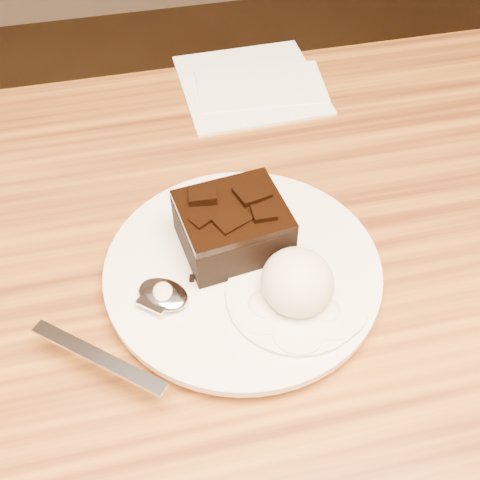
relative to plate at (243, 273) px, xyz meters
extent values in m
cylinder|color=silver|center=(0.00, 0.00, 0.00)|extent=(0.23, 0.23, 0.02)
cube|color=black|center=(0.00, 0.02, 0.03)|extent=(0.09, 0.08, 0.04)
ellipsoid|color=silver|center=(0.03, -0.04, 0.03)|extent=(0.06, 0.06, 0.05)
cylinder|color=white|center=(0.03, -0.04, 0.01)|extent=(0.11, 0.11, 0.00)
cube|color=white|center=(0.07, 0.28, -0.01)|extent=(0.16, 0.16, 0.01)
cube|color=black|center=(-0.03, 0.00, 0.01)|extent=(0.01, 0.01, 0.00)
cube|color=black|center=(-0.02, -0.05, 0.01)|extent=(0.01, 0.01, 0.00)
cube|color=black|center=(-0.04, -0.01, 0.01)|extent=(0.01, 0.01, 0.00)
cube|color=black|center=(0.04, -0.03, 0.01)|extent=(0.01, 0.01, 0.00)
camera|label=1|loc=(-0.07, -0.30, 0.40)|focal=44.90mm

